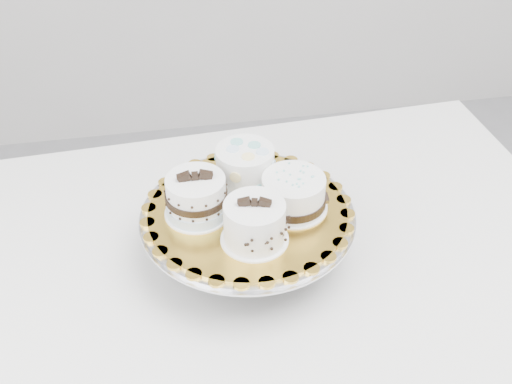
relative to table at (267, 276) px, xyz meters
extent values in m
cube|color=silver|center=(0.00, 0.00, 0.06)|extent=(1.19, 0.83, 0.04)
cube|color=silver|center=(-0.54, 0.30, -0.31)|extent=(0.05, 0.05, 0.71)
cube|color=silver|center=(0.51, 0.36, -0.31)|extent=(0.05, 0.05, 0.71)
cylinder|color=gray|center=(-0.04, -0.02, 0.09)|extent=(0.17, 0.17, 0.01)
cylinder|color=gray|center=(-0.04, -0.02, 0.13)|extent=(0.11, 0.11, 0.09)
cylinder|color=silver|center=(-0.04, -0.02, 0.18)|extent=(0.35, 0.35, 0.01)
cylinder|color=silver|center=(-0.04, -0.02, 0.17)|extent=(0.36, 0.36, 0.00)
cylinder|color=gold|center=(-0.04, -0.02, 0.18)|extent=(0.36, 0.36, 0.00)
cylinder|color=white|center=(-0.04, -0.10, 0.19)|extent=(0.11, 0.11, 0.00)
cylinder|color=white|center=(-0.04, -0.10, 0.22)|extent=(0.11, 0.11, 0.07)
cylinder|color=white|center=(-0.12, -0.02, 0.19)|extent=(0.11, 0.11, 0.00)
cylinder|color=white|center=(-0.12, -0.02, 0.22)|extent=(0.10, 0.10, 0.07)
cylinder|color=silver|center=(-0.12, -0.02, 0.20)|extent=(0.10, 0.10, 0.02)
cylinder|color=black|center=(-0.12, -0.02, 0.22)|extent=(0.10, 0.10, 0.01)
cylinder|color=white|center=(-0.03, 0.05, 0.19)|extent=(0.11, 0.11, 0.00)
cylinder|color=white|center=(-0.03, 0.05, 0.22)|extent=(0.10, 0.10, 0.07)
cylinder|color=white|center=(0.04, -0.03, 0.19)|extent=(0.12, 0.12, 0.00)
cylinder|color=white|center=(0.04, -0.03, 0.22)|extent=(0.10, 0.10, 0.06)
cylinder|color=black|center=(0.04, -0.03, 0.20)|extent=(0.11, 0.11, 0.01)
camera|label=1|loc=(-0.17, -0.83, 0.87)|focal=45.00mm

